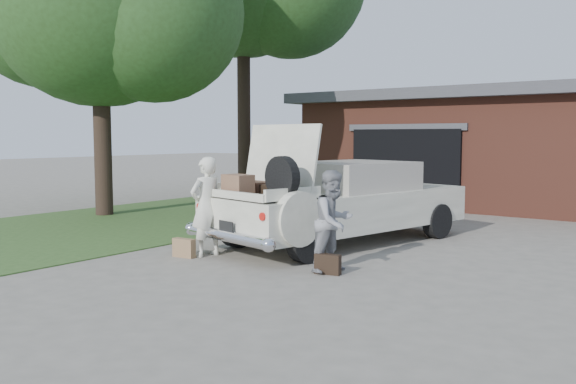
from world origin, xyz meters
The scene contains 8 objects.
ground centered at (0.00, 0.00, 0.00)m, with size 90.00×90.00×0.00m, color gray.
grass_strip centered at (-5.50, 3.00, 0.01)m, with size 6.00×16.00×0.02m, color #2D4C1E.
house centered at (0.98, 11.47, 1.67)m, with size 12.80×7.80×3.30m.
sedan centered at (-0.08, 2.35, 0.79)m, with size 3.11×5.67×2.22m.
woman_left centered at (-1.21, -0.07, 0.84)m, with size 0.61×0.40×1.67m, color silver.
woman_right centered at (1.15, 0.19, 0.76)m, with size 0.74×0.57×1.52m, color gray.
suitcase_left centered at (-1.43, -0.38, 0.16)m, with size 0.41×0.13×0.31m, color #9D7750.
suitcase_right centered at (1.17, 0.00, 0.15)m, with size 0.39×0.12×0.30m, color black.
Camera 1 is at (5.95, -7.36, 2.02)m, focal length 38.00 mm.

